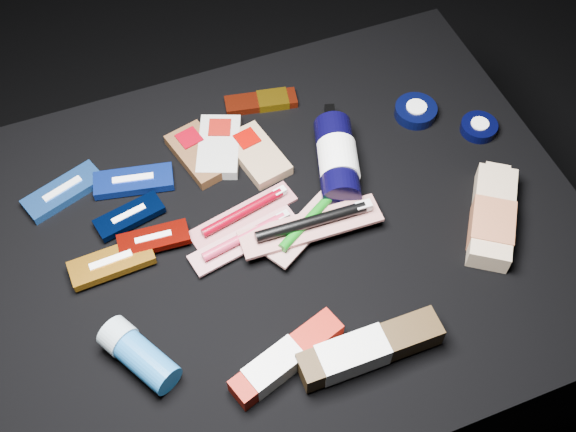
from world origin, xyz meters
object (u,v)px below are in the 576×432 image
object	(u,v)px
deodorant_stick	(138,354)
toothpaste_carton_red	(282,361)
lotion_bottle	(337,160)
bodywash_bottle	(492,218)

from	to	relation	value
deodorant_stick	toothpaste_carton_red	world-z (taller)	deodorant_stick
deodorant_stick	toothpaste_carton_red	xyz separation A→B (m)	(0.19, -0.08, -0.01)
deodorant_stick	toothpaste_carton_red	distance (m)	0.20
lotion_bottle	toothpaste_carton_red	world-z (taller)	lotion_bottle
bodywash_bottle	deodorant_stick	world-z (taller)	deodorant_stick
lotion_bottle	bodywash_bottle	bearing A→B (deg)	-27.77
toothpaste_carton_red	deodorant_stick	bearing A→B (deg)	138.76
deodorant_stick	toothpaste_carton_red	bearing A→B (deg)	-52.20
lotion_bottle	bodywash_bottle	distance (m)	0.27
lotion_bottle	deodorant_stick	bearing A→B (deg)	-134.24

